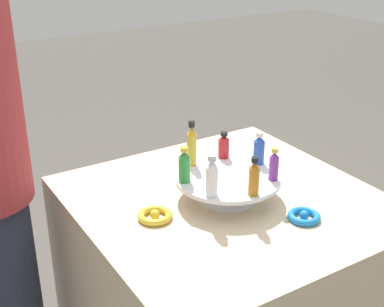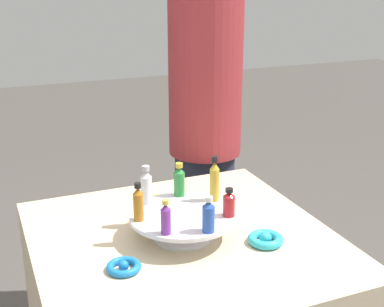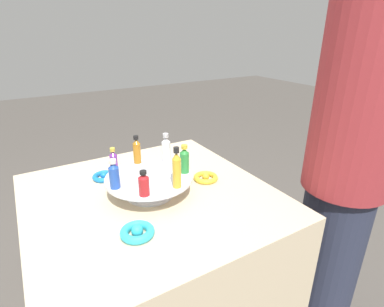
{
  "view_description": "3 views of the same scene",
  "coord_description": "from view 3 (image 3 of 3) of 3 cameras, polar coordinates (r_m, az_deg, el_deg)",
  "views": [
    {
      "loc": [
        0.84,
        1.16,
        1.52
      ],
      "look_at": [
        0.09,
        -0.05,
        0.88
      ],
      "focal_mm": 50.0,
      "sensor_mm": 36.0,
      "label": 1
    },
    {
      "loc": [
        -1.33,
        0.52,
        1.49
      ],
      "look_at": [
        0.21,
        -0.11,
        0.91
      ],
      "focal_mm": 50.0,
      "sensor_mm": 36.0,
      "label": 2
    },
    {
      "loc": [
        -0.37,
        -0.92,
        1.31
      ],
      "look_at": [
        0.14,
        -0.08,
        0.89
      ],
      "focal_mm": 28.0,
      "sensor_mm": 36.0,
      "label": 3
    }
  ],
  "objects": [
    {
      "name": "person_figure",
      "position": [
        1.23,
        27.93,
        0.63
      ],
      "size": [
        0.3,
        0.3,
        1.78
      ],
      "rotation": [
        0.0,
        0.0,
        2.64
      ],
      "color": "#282D42",
      "rests_on": "ground_plane"
    },
    {
      "name": "party_table",
      "position": [
        1.37,
        -7.1,
        -20.99
      ],
      "size": [
        0.88,
        0.88,
        0.73
      ],
      "color": "beige",
      "rests_on": "ground_plane"
    },
    {
      "name": "bottle_amber",
      "position": [
        1.21,
        -10.46,
        0.57
      ],
      "size": [
        0.03,
        0.03,
        0.11
      ],
      "color": "#AD6B19",
      "rests_on": "display_stand"
    },
    {
      "name": "bottle_green",
      "position": [
        1.11,
        -1.45,
        -1.22
      ],
      "size": [
        0.03,
        0.03,
        0.11
      ],
      "color": "#288438",
      "rests_on": "display_stand"
    },
    {
      "name": "bottle_blue",
      "position": [
        1.03,
        -14.61,
        -3.96
      ],
      "size": [
        0.03,
        0.03,
        0.1
      ],
      "color": "#234CAD",
      "rests_on": "display_stand"
    },
    {
      "name": "bottle_clear",
      "position": [
        1.19,
        -4.95,
        0.8
      ],
      "size": [
        0.03,
        0.03,
        0.12
      ],
      "color": "silver",
      "rests_on": "display_stand"
    },
    {
      "name": "ribbon_bow_teal",
      "position": [
        0.94,
        -10.38,
        -14.46
      ],
      "size": [
        0.1,
        0.1,
        0.04
      ],
      "color": "#2DB7CC",
      "rests_on": "party_table"
    },
    {
      "name": "ribbon_bow_blue",
      "position": [
        1.3,
        -16.44,
        -4.18
      ],
      "size": [
        0.09,
        0.09,
        0.03
      ],
      "color": "blue",
      "rests_on": "party_table"
    },
    {
      "name": "bottle_gold",
      "position": [
        1.0,
        -2.93,
        -2.99
      ],
      "size": [
        0.03,
        0.03,
        0.15
      ],
      "color": "gold",
      "rests_on": "display_stand"
    },
    {
      "name": "bottle_purple",
      "position": [
        1.14,
        -14.69,
        -1.5
      ],
      "size": [
        0.03,
        0.03,
        0.1
      ],
      "color": "#702D93",
      "rests_on": "display_stand"
    },
    {
      "name": "ribbon_bow_gold",
      "position": [
        1.24,
        2.63,
        -4.58
      ],
      "size": [
        0.1,
        0.1,
        0.03
      ],
      "color": "gold",
      "rests_on": "party_table"
    },
    {
      "name": "display_stand",
      "position": [
        1.12,
        -8.12,
        -5.37
      ],
      "size": [
        0.32,
        0.32,
        0.08
      ],
      "color": "silver",
      "rests_on": "party_table"
    },
    {
      "name": "bottle_red",
      "position": [
        0.98,
        -9.16,
        -5.75
      ],
      "size": [
        0.04,
        0.04,
        0.09
      ],
      "color": "#B21E23",
      "rests_on": "display_stand"
    }
  ]
}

